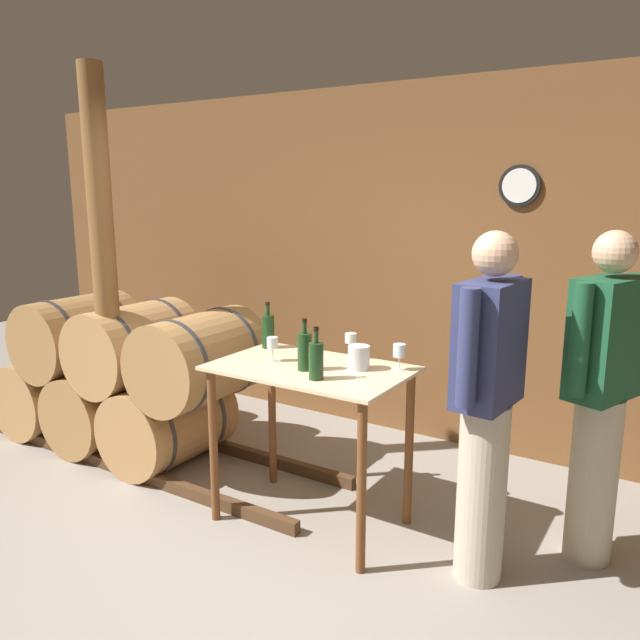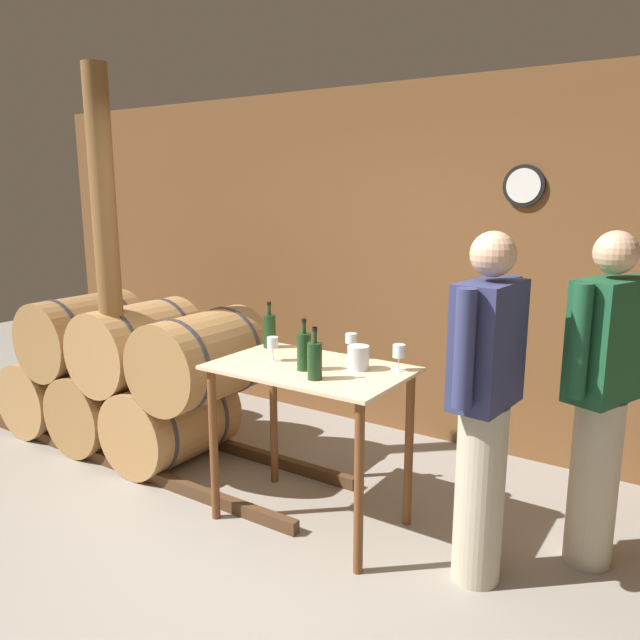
{
  "view_description": "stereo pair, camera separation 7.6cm",
  "coord_description": "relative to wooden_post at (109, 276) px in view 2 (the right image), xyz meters",
  "views": [
    {
      "loc": [
        1.77,
        -1.96,
        1.92
      ],
      "look_at": [
        -0.07,
        0.96,
        1.2
      ],
      "focal_mm": 35.0,
      "sensor_mm": 36.0,
      "label": 1
    },
    {
      "loc": [
        1.83,
        -1.91,
        1.92
      ],
      "look_at": [
        -0.07,
        0.96,
        1.2
      ],
      "focal_mm": 35.0,
      "sensor_mm": 36.0,
      "label": 2
    }
  ],
  "objects": [
    {
      "name": "ground_plane",
      "position": [
        1.63,
        -0.75,
        -1.35
      ],
      "size": [
        14.0,
        14.0,
        0.0
      ],
      "primitive_type": "plane",
      "color": "gray"
    },
    {
      "name": "back_wall",
      "position": [
        1.63,
        1.7,
        0.0
      ],
      "size": [
        8.4,
        0.08,
        2.7
      ],
      "color": "brown",
      "rests_on": "ground_plane"
    },
    {
      "name": "barrel_rack",
      "position": [
        -0.22,
        0.26,
        -0.8
      ],
      "size": [
        3.91,
        0.81,
        1.13
      ],
      "color": "#4C331E",
      "rests_on": "ground_plane"
    },
    {
      "name": "tasting_table",
      "position": [
        1.56,
        0.11,
        -0.59
      ],
      "size": [
        1.1,
        0.69,
        0.95
      ],
      "color": "beige",
      "rests_on": "ground_plane"
    },
    {
      "name": "wooden_post",
      "position": [
        0.0,
        0.0,
        0.0
      ],
      "size": [
        0.16,
        0.16,
        2.7
      ],
      "color": "brown",
      "rests_on": "ground_plane"
    },
    {
      "name": "wine_bottle_far_left",
      "position": [
        1.1,
        0.33,
        -0.29
      ],
      "size": [
        0.08,
        0.08,
        0.29
      ],
      "color": "#193819",
      "rests_on": "tasting_table"
    },
    {
      "name": "wine_bottle_left",
      "position": [
        1.57,
        0.04,
        -0.29
      ],
      "size": [
        0.08,
        0.08,
        0.29
      ],
      "color": "#193819",
      "rests_on": "tasting_table"
    },
    {
      "name": "wine_bottle_center",
      "position": [
        1.71,
        -0.07,
        -0.3
      ],
      "size": [
        0.08,
        0.08,
        0.28
      ],
      "color": "#193819",
      "rests_on": "tasting_table"
    },
    {
      "name": "wine_glass_near_left",
      "position": [
        1.31,
        0.09,
        -0.3
      ],
      "size": [
        0.06,
        0.06,
        0.14
      ],
      "color": "silver",
      "rests_on": "tasting_table"
    },
    {
      "name": "wine_glass_near_center",
      "position": [
        1.66,
        0.39,
        -0.29
      ],
      "size": [
        0.07,
        0.07,
        0.15
      ],
      "color": "silver",
      "rests_on": "tasting_table"
    },
    {
      "name": "wine_glass_near_right",
      "position": [
        2.01,
        0.32,
        -0.3
      ],
      "size": [
        0.07,
        0.07,
        0.15
      ],
      "color": "silver",
      "rests_on": "tasting_table"
    },
    {
      "name": "ice_bucket",
      "position": [
        1.81,
        0.21,
        -0.34
      ],
      "size": [
        0.12,
        0.12,
        0.13
      ],
      "color": "silver",
      "rests_on": "tasting_table"
    },
    {
      "name": "person_host",
      "position": [
        3.0,
        0.58,
        -0.43
      ],
      "size": [
        0.34,
        0.56,
        1.73
      ],
      "color": "#B7AD93",
      "rests_on": "ground_plane"
    },
    {
      "name": "person_visitor_with_scarf",
      "position": [
        2.56,
        0.11,
        -0.43
      ],
      "size": [
        0.25,
        0.59,
        1.74
      ],
      "color": "#B7AD93",
      "rests_on": "ground_plane"
    }
  ]
}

